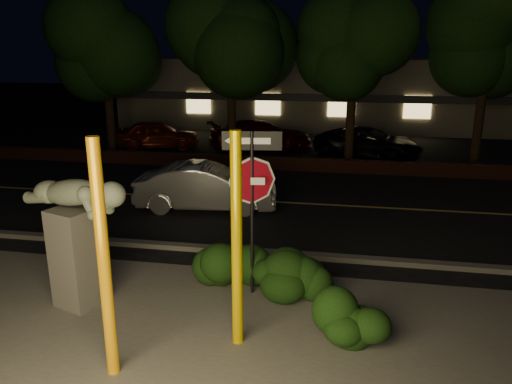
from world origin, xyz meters
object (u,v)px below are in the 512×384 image
yellow_pole_left (104,263)px  parked_car_dark (368,143)px  signpost (252,181)px  sculpture (76,227)px  yellow_pole_right (237,243)px  parked_car_red (157,134)px  parked_car_darkred (261,135)px  silver_sedan (206,187)px

yellow_pole_left → parked_car_dark: bearing=75.5°
signpost → sculpture: size_ratio=1.27×
yellow_pole_right → parked_car_red: (-7.22, 15.23, -1.08)m
parked_car_red → parked_car_dark: bearing=-105.1°
yellow_pole_left → yellow_pole_right: bearing=33.8°
signpost → parked_car_darkred: 14.25m
signpost → parked_car_dark: (2.62, 13.33, -1.63)m
yellow_pole_left → parked_car_darkred: bearing=92.3°
parked_car_darkred → silver_sedan: bearing=152.6°
yellow_pole_left → silver_sedan: (-0.76, 7.78, -1.09)m
silver_sedan → parked_car_red: silver_sedan is taller
silver_sedan → parked_car_darkred: (0.09, 9.02, 0.02)m
parked_car_red → parked_car_darkred: 4.94m
yellow_pole_left → signpost: yellow_pole_left is taller
signpost → silver_sedan: bearing=106.8°
yellow_pole_right → signpost: size_ratio=1.09×
yellow_pole_right → parked_car_red: size_ratio=0.89×
signpost → parked_car_red: bearing=109.7°
sculpture → parked_car_dark: bearing=88.3°
signpost → parked_car_red: (-7.14, 13.52, -1.60)m
parked_car_red → parked_car_darkred: (4.92, 0.46, 0.03)m
yellow_pole_right → sculpture: 3.20m
yellow_pole_left → signpost: 3.25m
signpost → sculpture: bearing=-170.0°
silver_sedan → parked_car_darkred: parked_car_darkred is taller
yellow_pole_left → parked_car_red: bearing=108.9°
silver_sedan → parked_car_dark: (4.93, 8.36, -0.04)m
silver_sedan → parked_car_dark: silver_sedan is taller
silver_sedan → parked_car_dark: 9.70m
yellow_pole_left → silver_sedan: 7.89m
sculpture → silver_sedan: size_ratio=0.61×
yellow_pole_right → parked_car_darkred: size_ratio=0.72×
yellow_pole_left → sculpture: yellow_pole_left is taller
yellow_pole_left → sculpture: size_ratio=1.41×
yellow_pole_right → parked_car_dark: size_ratio=0.76×
signpost → parked_car_red: 15.38m
yellow_pole_right → silver_sedan: size_ratio=0.85×
yellow_pole_right → parked_car_dark: 15.29m
parked_car_red → parked_car_dark: (9.75, -0.19, -0.03)m
yellow_pole_right → sculpture: size_ratio=1.39×
sculpture → parked_car_darkred: 15.03m
sculpture → parked_car_darkred: sculpture is taller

